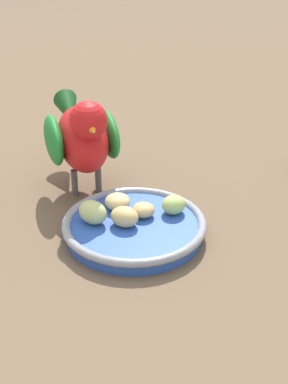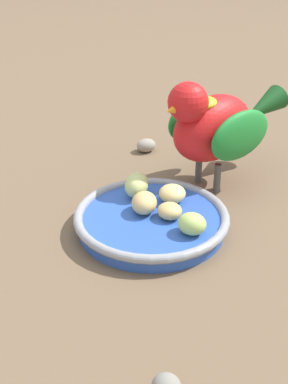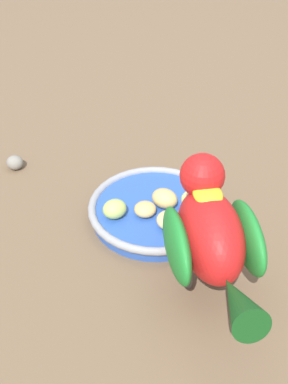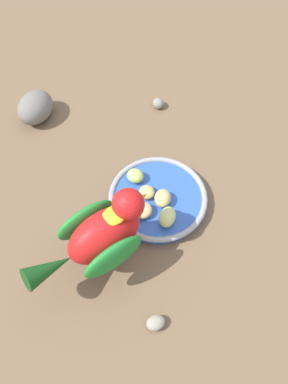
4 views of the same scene
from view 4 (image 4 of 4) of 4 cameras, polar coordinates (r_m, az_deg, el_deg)
ground_plane at (r=0.74m, az=3.66°, el=-0.94°), size 4.00×4.00×0.00m
feeding_bowl at (r=0.73m, az=2.02°, el=-0.99°), size 0.18×0.18×0.02m
apple_piece_0 at (r=0.68m, az=3.42°, el=-3.63°), size 0.05×0.04×0.03m
apple_piece_1 at (r=0.71m, az=2.73°, el=-0.90°), size 0.05×0.05×0.03m
apple_piece_2 at (r=0.69m, az=-0.03°, el=-2.81°), size 0.05×0.05×0.02m
apple_piece_3 at (r=0.73m, az=-1.27°, el=2.36°), size 0.04×0.04×0.02m
apple_piece_4 at (r=0.72m, az=0.39°, el=-0.03°), size 0.04×0.04×0.02m
parrot at (r=0.61m, az=-6.13°, el=-6.17°), size 0.22×0.11×0.15m
rock_large at (r=0.88m, az=-15.48°, el=11.76°), size 0.11×0.10×0.06m
pebble_0 at (r=0.64m, az=1.70°, el=-18.42°), size 0.04×0.03×0.02m
pebble_1 at (r=0.88m, az=2.08°, el=12.72°), size 0.03×0.03×0.02m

